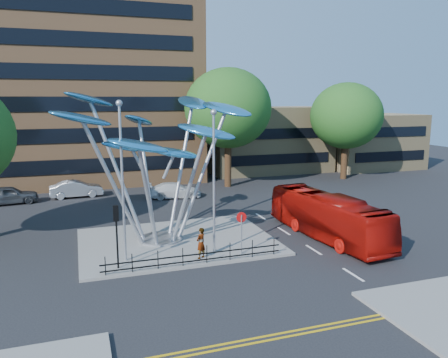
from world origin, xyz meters
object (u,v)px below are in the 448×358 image
object	(u,v)px
leaf_sculpture	(156,134)
parked_car_right	(175,190)
street_lamp_left	(122,168)
parked_car_mid	(76,189)
parked_car_left	(9,195)
no_entry_sign_island	(241,226)
tree_right	(228,108)
red_bus	(327,216)
tree_far	(346,116)
pedestrian	(201,243)
street_lamp_right	(214,169)
traffic_light_island	(116,223)

from	to	relation	value
leaf_sculpture	parked_car_right	distance (m)	13.90
street_lamp_left	parked_car_mid	world-z (taller)	street_lamp_left
parked_car_left	no_entry_sign_island	bearing A→B (deg)	-149.36
tree_right	street_lamp_left	size ratio (longest dim) A/B	1.38
parked_car_left	red_bus	bearing A→B (deg)	-136.79
tree_far	red_bus	world-z (taller)	tree_far
tree_right	red_bus	world-z (taller)	tree_right
pedestrian	parked_car_mid	bearing A→B (deg)	-105.82
street_lamp_left	leaf_sculpture	bearing A→B (deg)	52.60
street_lamp_left	parked_car_right	bearing A→B (deg)	67.90
red_bus	parked_car_right	bearing A→B (deg)	110.07
red_bus	street_lamp_left	bearing A→B (deg)	176.42
tree_far	pedestrian	bearing A→B (deg)	-139.01
street_lamp_right	traffic_light_island	xyz separation A→B (m)	(-5.50, -0.50, -2.48)
no_entry_sign_island	street_lamp_left	bearing A→B (deg)	171.39
street_lamp_right	traffic_light_island	bearing A→B (deg)	-174.81
street_lamp_right	pedestrian	world-z (taller)	street_lamp_right
pedestrian	parked_car_mid	xyz separation A→B (m)	(-6.52, 19.27, -0.26)
street_lamp_right	no_entry_sign_island	bearing A→B (deg)	-17.87
leaf_sculpture	parked_car_mid	bearing A→B (deg)	107.97
leaf_sculpture	traffic_light_island	size ratio (longest dim) A/B	3.71
parked_car_mid	parked_car_right	distance (m)	9.16
street_lamp_right	traffic_light_island	distance (m)	6.05
tree_far	parked_car_right	distance (m)	21.63
traffic_light_island	parked_car_mid	xyz separation A→B (m)	(-1.96, 19.27, -1.84)
leaf_sculpture	street_lamp_right	world-z (taller)	leaf_sculpture
street_lamp_left	parked_car_left	size ratio (longest dim) A/B	1.86
parked_car_mid	leaf_sculpture	bearing A→B (deg)	-165.27
leaf_sculpture	parked_car_right	world-z (taller)	leaf_sculpture
tree_far	traffic_light_island	size ratio (longest dim) A/B	3.16
traffic_light_island	parked_car_mid	world-z (taller)	traffic_light_island
red_bus	parked_car_left	xyz separation A→B (m)	(-21.02, 16.99, -0.65)
tree_far	red_bus	distance (m)	23.36
leaf_sculpture	parked_car_left	bearing A→B (deg)	126.55
no_entry_sign_island	pedestrian	xyz separation A→B (m)	(-2.44, -0.02, -0.78)
tree_far	parked_car_mid	size ratio (longest dim) A/B	2.30
tree_far	pedestrian	world-z (taller)	tree_far
street_lamp_left	street_lamp_right	distance (m)	5.03
tree_right	street_lamp_left	distance (m)	22.49
street_lamp_left	red_bus	distance (m)	13.58
tree_far	pedestrian	size ratio (longest dim) A/B	6.12
parked_car_left	parked_car_right	world-z (taller)	parked_car_left
street_lamp_left	parked_car_right	xyz separation A→B (m)	(6.12, 15.07, -4.66)
tree_far	street_lamp_right	distance (m)	28.76
street_lamp_right	parked_car_right	bearing A→B (deg)	85.88
leaf_sculpture	no_entry_sign_island	bearing A→B (deg)	-45.67
leaf_sculpture	parked_car_mid	xyz separation A→B (m)	(-4.89, 15.08, -6.10)
leaf_sculpture	traffic_light_island	xyz separation A→B (m)	(-2.93, -4.18, -4.26)
traffic_light_island	parked_car_mid	distance (m)	19.45
street_lamp_right	red_bus	world-z (taller)	street_lamp_right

